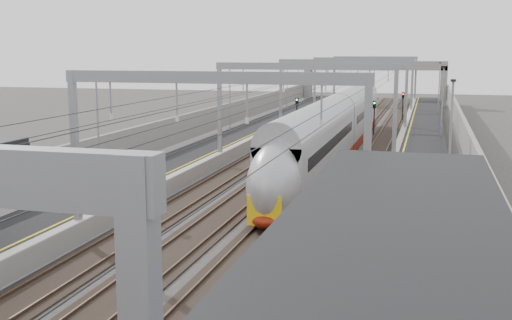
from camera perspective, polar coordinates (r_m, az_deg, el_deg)
The scene contains 11 objects.
platform_left at distance 50.99m, azimuth -3.96°, elevation 0.72°, with size 4.00×120.00×1.00m, color black.
platform_right at distance 48.24m, azimuth 14.31°, elevation -0.07°, with size 4.00×120.00×1.00m, color black.
tracks at distance 49.06m, azimuth 4.91°, elevation -0.18°, with size 11.40×140.00×0.20m.
overhead_line at distance 54.91m, azimuth 6.25°, elevation 7.24°, with size 13.00×140.00×6.60m.
overbridge at distance 102.98m, azimuth 10.49°, elevation 7.77°, with size 22.00×2.20×6.90m.
wall_left at distance 51.96m, azimuth -7.32°, elevation 2.06°, with size 0.30×120.00×3.20m, color gray.
wall_right at distance 48.14m, azimuth 18.17°, elevation 1.05°, with size 0.30×120.00×3.20m, color gray.
train at distance 49.90m, azimuth 6.93°, elevation 2.20°, with size 2.55×46.42×4.03m.
signal_green at distance 69.20m, azimuth 3.66°, elevation 4.67°, with size 0.32×0.32×3.48m.
signal_red_near at distance 65.85m, azimuth 10.47°, elevation 4.28°, with size 0.32×0.32×3.48m.
signal_red_far at distance 80.48m, azimuth 12.93°, elevation 5.15°, with size 0.32×0.32×3.48m.
Camera 1 is at (8.53, -2.58, 8.39)m, focal length 45.00 mm.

